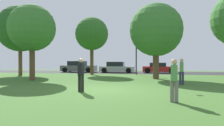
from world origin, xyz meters
TOP-DOWN VIEW (x-y plane):
  - ground_plane at (0.00, 0.00)m, footprint 44.00×44.00m
  - road_strip at (0.00, 16.00)m, footprint 44.00×6.40m
  - birch_tree_lone at (-6.67, 4.11)m, footprint 3.60×3.60m
  - oak_tree_center at (2.77, 7.24)m, footprint 4.42×4.42m
  - oak_tree_left at (-4.02, 11.45)m, footprint 3.62×3.62m
  - maple_tree_far at (-11.11, 9.10)m, footprint 4.78×4.78m
  - person_thrower at (3.21, -2.64)m, footprint 0.30×0.35m
  - person_catcher at (4.27, 3.14)m, footprint 0.30×0.35m
  - person_bystander at (-0.98, -0.89)m, footprint 0.30×0.33m
  - frisbee_disc at (3.75, 0.28)m, footprint 0.36×0.36m
  - parked_car_grey at (-7.16, 15.93)m, footprint 4.58×2.11m
  - parked_car_silver at (-1.91, 15.67)m, footprint 4.35×2.01m
  - parked_car_red at (3.35, 16.01)m, footprint 4.07×1.94m
  - street_lamp_post at (0.79, 12.20)m, footprint 0.14×0.14m

SIDE VIEW (x-z plane):
  - ground_plane at x=0.00m, z-range 0.00..0.00m
  - road_strip at x=0.00m, z-range 0.00..0.01m
  - parked_car_red at x=3.35m, z-range -0.04..1.23m
  - parked_car_silver at x=-1.91m, z-range -0.06..1.32m
  - parked_car_grey at x=-7.16m, z-range -0.06..1.40m
  - person_thrower at x=3.21m, z-range 0.08..1.67m
  - person_bystander at x=-0.98m, z-range 0.08..1.72m
  - person_catcher at x=4.27m, z-range 0.09..1.76m
  - frisbee_disc at x=3.75m, z-range 1.11..1.15m
  - street_lamp_post at x=0.79m, z-range 0.00..4.50m
  - birch_tree_lone at x=-6.67m, z-range 1.10..6.97m
  - oak_tree_center at x=2.77m, z-range 0.92..7.24m
  - oak_tree_left at x=-4.02m, z-range 1.31..7.59m
  - maple_tree_far at x=-11.11m, z-range 1.22..8.48m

